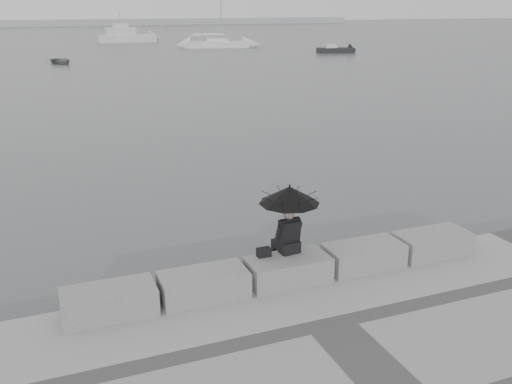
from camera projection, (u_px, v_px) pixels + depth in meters
name	position (u px, v px, depth m)	size (l,w,h in m)	color
ground	(278.00, 294.00, 11.66)	(360.00, 360.00, 0.00)	#4B4E51
stone_block_far_left	(109.00, 302.00, 9.83)	(1.60, 0.80, 0.50)	slate
stone_block_left	(204.00, 285.00, 10.42)	(1.60, 0.80, 0.50)	slate
stone_block_centre	(288.00, 270.00, 11.02)	(1.60, 0.80, 0.50)	slate
stone_block_right	(364.00, 256.00, 11.62)	(1.60, 0.80, 0.50)	slate
stone_block_far_right	(432.00, 244.00, 12.22)	(1.60, 0.80, 0.50)	slate
seated_person	(290.00, 204.00, 10.90)	(1.18, 1.18, 1.39)	black
bag	(264.00, 252.00, 10.99)	(0.27, 0.15, 0.17)	black
distant_landmass	(3.00, 23.00, 144.70)	(180.00, 8.00, 2.80)	#9EA0A3
sailboat_right	(218.00, 44.00, 76.57)	(8.52, 4.39, 12.90)	white
motor_cruiser	(127.00, 36.00, 87.01)	(8.65, 2.86, 4.50)	white
small_motorboat	(335.00, 50.00, 68.67)	(4.64, 2.51, 1.10)	black
dinghy	(61.00, 61.00, 56.25)	(3.34, 1.41, 0.57)	gray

